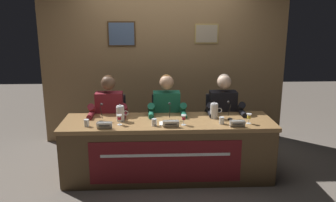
{
  "coord_description": "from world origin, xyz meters",
  "views": [
    {
      "loc": [
        -0.18,
        -4.16,
        2.06
      ],
      "look_at": [
        0.0,
        0.0,
        0.99
      ],
      "focal_mm": 37.54,
      "sensor_mm": 36.0,
      "label": 1
    }
  ],
  "objects": [
    {
      "name": "panelist_left",
      "position": [
        -0.77,
        0.35,
        0.73
      ],
      "size": [
        0.51,
        0.48,
        1.24
      ],
      "color": "black",
      "rests_on": "ground_plane"
    },
    {
      "name": "juice_glass_right",
      "position": [
        0.97,
        -0.17,
        0.83
      ],
      "size": [
        0.06,
        0.06,
        0.12
      ],
      "color": "white",
      "rests_on": "conference_table"
    },
    {
      "name": "water_pitcher_right_side",
      "position": [
        0.59,
        0.08,
        0.84
      ],
      "size": [
        0.15,
        0.1,
        0.21
      ],
      "color": "silver",
      "rests_on": "conference_table"
    },
    {
      "name": "nameplate_left",
      "position": [
        -0.75,
        -0.28,
        0.78
      ],
      "size": [
        0.18,
        0.06,
        0.08
      ],
      "color": "white",
      "rests_on": "conference_table"
    },
    {
      "name": "microphone_left",
      "position": [
        -0.82,
        -0.02,
        0.82
      ],
      "size": [
        0.06,
        0.17,
        0.22
      ],
      "color": "black",
      "rests_on": "conference_table"
    },
    {
      "name": "microphone_right",
      "position": [
        0.78,
        0.02,
        0.82
      ],
      "size": [
        0.06,
        0.17,
        0.22
      ],
      "color": "black",
      "rests_on": "conference_table"
    },
    {
      "name": "water_cup_center",
      "position": [
        -0.17,
        -0.2,
        0.78
      ],
      "size": [
        0.06,
        0.06,
        0.08
      ],
      "color": "silver",
      "rests_on": "conference_table"
    },
    {
      "name": "chair_center",
      "position": [
        0.0,
        0.55,
        0.45
      ],
      "size": [
        0.44,
        0.44,
        0.92
      ],
      "color": "black",
      "rests_on": "ground_plane"
    },
    {
      "name": "ground_plane",
      "position": [
        0.0,
        0.0,
        0.0
      ],
      "size": [
        12.0,
        12.0,
        0.0
      ],
      "primitive_type": "plane",
      "color": "#70665B"
    },
    {
      "name": "juice_glass_center",
      "position": [
        0.18,
        -0.18,
        0.83
      ],
      "size": [
        0.06,
        0.06,
        0.12
      ],
      "color": "white",
      "rests_on": "conference_table"
    },
    {
      "name": "wall_back_panelled",
      "position": [
        -0.0,
        1.35,
        1.3
      ],
      "size": [
        3.82,
        0.14,
        2.6
      ],
      "color": "#937047",
      "rests_on": "ground_plane"
    },
    {
      "name": "microphone_center",
      "position": [
        0.02,
        -0.02,
        0.82
      ],
      "size": [
        0.06,
        0.17,
        0.22
      ],
      "color": "black",
      "rests_on": "conference_table"
    },
    {
      "name": "water_cup_right",
      "position": [
        0.64,
        -0.16,
        0.78
      ],
      "size": [
        0.06,
        0.06,
        0.08
      ],
      "color": "silver",
      "rests_on": "conference_table"
    },
    {
      "name": "document_stack_center",
      "position": [
        -0.01,
        -0.14,
        0.75
      ],
      "size": [
        0.21,
        0.15,
        0.01
      ],
      "color": "white",
      "rests_on": "conference_table"
    },
    {
      "name": "conference_table",
      "position": [
        -0.0,
        -0.1,
        0.49
      ],
      "size": [
        2.62,
        0.75,
        0.74
      ],
      "color": "olive",
      "rests_on": "ground_plane"
    },
    {
      "name": "water_cup_left",
      "position": [
        -0.97,
        -0.19,
        0.78
      ],
      "size": [
        0.06,
        0.06,
        0.08
      ],
      "color": "silver",
      "rests_on": "conference_table"
    },
    {
      "name": "water_pitcher_left_side",
      "position": [
        -0.59,
        0.01,
        0.84
      ],
      "size": [
        0.15,
        0.1,
        0.21
      ],
      "color": "silver",
      "rests_on": "conference_table"
    },
    {
      "name": "panelist_right",
      "position": [
        0.77,
        0.35,
        0.73
      ],
      "size": [
        0.51,
        0.48,
        1.24
      ],
      "color": "black",
      "rests_on": "ground_plane"
    },
    {
      "name": "chair_right",
      "position": [
        0.77,
        0.55,
        0.45
      ],
      "size": [
        0.44,
        0.44,
        0.92
      ],
      "color": "black",
      "rests_on": "ground_plane"
    },
    {
      "name": "juice_glass_left",
      "position": [
        -0.59,
        -0.15,
        0.83
      ],
      "size": [
        0.06,
        0.06,
        0.12
      ],
      "color": "white",
      "rests_on": "conference_table"
    },
    {
      "name": "nameplate_right",
      "position": [
        0.8,
        -0.28,
        0.78
      ],
      "size": [
        0.18,
        0.06,
        0.08
      ],
      "color": "white",
      "rests_on": "conference_table"
    },
    {
      "name": "chair_left",
      "position": [
        -0.77,
        0.55,
        0.45
      ],
      "size": [
        0.44,
        0.44,
        0.92
      ],
      "color": "black",
      "rests_on": "ground_plane"
    },
    {
      "name": "nameplate_center",
      "position": [
        0.02,
        -0.25,
        0.78
      ],
      "size": [
        0.19,
        0.06,
        0.08
      ],
      "color": "white",
      "rests_on": "conference_table"
    },
    {
      "name": "panelist_center",
      "position": [
        0.0,
        0.35,
        0.73
      ],
      "size": [
        0.51,
        0.48,
        1.24
      ],
      "color": "black",
      "rests_on": "ground_plane"
    }
  ]
}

